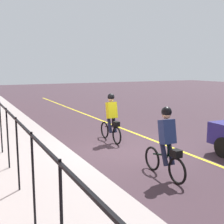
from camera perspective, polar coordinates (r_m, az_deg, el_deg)
name	(u,v)px	position (r m, az deg, el deg)	size (l,w,h in m)	color
ground_plane	(124,149)	(9.89, 2.39, -7.43)	(80.00, 80.00, 0.00)	#3C2B33
lane_line_centre	(162,144)	(10.75, 9.88, -6.22)	(36.00, 0.12, 0.01)	yellow
sidewalk	(21,162)	(8.78, -17.57, -9.48)	(40.00, 3.20, 0.15)	#9D9491
iron_fence	(0,116)	(9.41, -21.36, -0.74)	(18.66, 0.04, 1.60)	black
cyclist_lead	(111,118)	(10.69, -0.13, -1.18)	(1.71, 0.37, 1.83)	black
cyclist_follow	(166,143)	(7.31, 10.76, -6.08)	(1.71, 0.37, 1.83)	black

